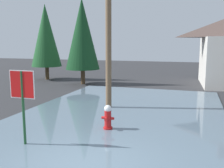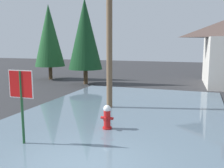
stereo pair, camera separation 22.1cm
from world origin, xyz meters
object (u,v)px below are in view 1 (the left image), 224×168
Objects in this scene: utility_pole at (108,0)px; pine_tree_tall_left at (82,34)px; fire_hydrant at (108,118)px; stop_sign_near at (22,92)px; pine_tree_mid_left at (46,36)px.

pine_tree_tall_left is (-4.33, 6.54, -1.28)m from utility_pole.
fire_hydrant is at bearing -60.93° from pine_tree_tall_left.
utility_pole reaches higher than fire_hydrant.
pine_tree_mid_left reaches higher than stop_sign_near.
stop_sign_near is 0.24× the size of utility_pole.
stop_sign_near is at bearing -100.51° from utility_pole.
fire_hydrant is 5.64m from utility_pole.
fire_hydrant is 0.09× the size of utility_pole.
pine_tree_tall_left reaches higher than fire_hydrant.
fire_hydrant is at bearing -71.76° from utility_pole.
pine_tree_mid_left is at bearing 160.56° from pine_tree_tall_left.
pine_tree_tall_left reaches higher than stop_sign_near.
utility_pole reaches higher than pine_tree_mid_left.
utility_pole is 1.51× the size of pine_tree_tall_left.
stop_sign_near reaches higher than fire_hydrant.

